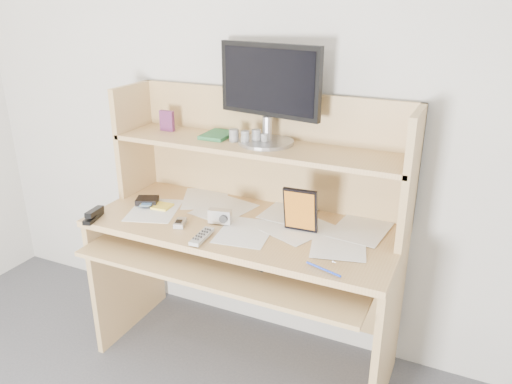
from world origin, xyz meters
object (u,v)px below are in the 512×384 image
at_px(keyboard, 230,245).
at_px(game_case, 300,210).
at_px(tv_remote, 202,236).
at_px(desk, 251,227).
at_px(monitor, 269,91).

xyz_separation_m(keyboard, game_case, (0.30, 0.08, 0.19)).
relative_size(keyboard, tv_remote, 3.17).
bearing_deg(tv_remote, game_case, 28.21).
distance_m(desk, monitor, 0.63).
bearing_deg(monitor, game_case, -28.56).
relative_size(desk, game_case, 6.83).
relative_size(tv_remote, game_case, 0.78).
bearing_deg(monitor, desk, -96.06).
relative_size(desk, monitor, 2.77).
xyz_separation_m(game_case, monitor, (-0.23, 0.19, 0.46)).
distance_m(tv_remote, monitor, 0.70).
distance_m(desk, game_case, 0.32).
distance_m(tv_remote, game_case, 0.43).
relative_size(keyboard, monitor, 1.00).
relative_size(desk, keyboard, 2.77).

